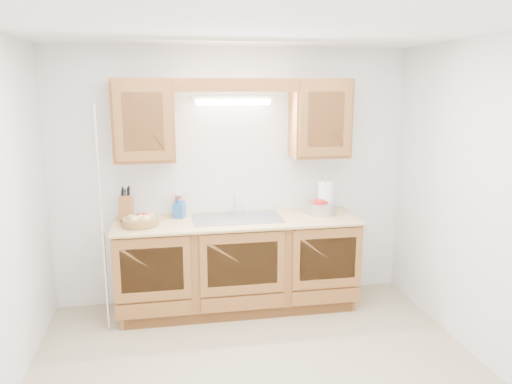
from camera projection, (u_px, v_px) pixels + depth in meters
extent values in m
plane|color=tan|center=(261.00, 375.00, 3.76)|extent=(3.50, 3.50, 0.00)
plane|color=white|center=(262.00, 28.00, 3.23)|extent=(3.50, 3.50, 0.00)
cube|color=silver|center=(233.00, 177.00, 4.94)|extent=(3.50, 0.02, 2.50)
cube|color=silver|center=(330.00, 306.00, 2.05)|extent=(3.50, 0.02, 2.50)
cube|color=silver|center=(487.00, 204.00, 3.80)|extent=(0.02, 3.00, 2.50)
cube|color=#A15D2F|center=(238.00, 264.00, 4.82)|extent=(2.20, 0.60, 0.86)
cube|color=#E4B478|center=(238.00, 221.00, 4.71)|extent=(2.30, 0.63, 0.04)
cube|color=#A15D2F|center=(144.00, 120.00, 4.51)|extent=(0.55, 0.33, 0.75)
cube|color=#A15D2F|center=(320.00, 118.00, 4.80)|extent=(0.55, 0.33, 0.75)
cube|color=#A15D2F|center=(237.00, 85.00, 4.45)|extent=(2.20, 0.05, 0.12)
cylinder|color=white|center=(234.00, 102.00, 4.69)|extent=(0.70, 0.05, 0.05)
cube|color=white|center=(233.00, 99.00, 4.71)|extent=(0.76, 0.06, 0.05)
cube|color=#9E9EA3|center=(237.00, 218.00, 4.73)|extent=(0.84, 0.46, 0.01)
cube|color=#9E9EA3|center=(215.00, 228.00, 4.71)|extent=(0.39, 0.40, 0.16)
cube|color=#9E9EA3|center=(259.00, 225.00, 4.78)|extent=(0.39, 0.40, 0.16)
cylinder|color=silver|center=(234.00, 211.00, 4.92)|extent=(0.06, 0.06, 0.04)
cylinder|color=silver|center=(234.00, 203.00, 4.90)|extent=(0.02, 0.02, 0.16)
cylinder|color=silver|center=(235.00, 196.00, 4.83)|extent=(0.02, 0.12, 0.02)
cylinder|color=white|center=(246.00, 207.00, 4.93)|extent=(0.03, 0.03, 0.12)
cylinder|color=silver|center=(102.00, 222.00, 4.24)|extent=(0.03, 0.03, 2.00)
cube|color=white|center=(325.00, 183.00, 5.12)|extent=(0.08, 0.01, 0.12)
cylinder|color=#A17E41|center=(141.00, 221.00, 4.49)|extent=(0.41, 0.41, 0.06)
sphere|color=#D8C67F|center=(134.00, 220.00, 4.44)|extent=(0.08, 0.08, 0.08)
sphere|color=#D8C67F|center=(146.00, 219.00, 4.45)|extent=(0.08, 0.08, 0.08)
sphere|color=tan|center=(150.00, 217.00, 4.53)|extent=(0.08, 0.08, 0.08)
sphere|color=red|center=(139.00, 217.00, 4.53)|extent=(0.07, 0.07, 0.07)
sphere|color=#72A53F|center=(131.00, 218.00, 4.49)|extent=(0.07, 0.07, 0.07)
sphere|color=#D8C67F|center=(141.00, 219.00, 4.47)|extent=(0.08, 0.08, 0.08)
sphere|color=red|center=(144.00, 216.00, 4.57)|extent=(0.07, 0.07, 0.07)
cube|color=#A15D2F|center=(126.00, 208.00, 4.66)|extent=(0.14, 0.20, 0.25)
cylinder|color=black|center=(122.00, 195.00, 4.60)|extent=(0.02, 0.04, 0.09)
cylinder|color=black|center=(125.00, 194.00, 4.61)|extent=(0.02, 0.04, 0.09)
cylinder|color=black|center=(129.00, 194.00, 4.61)|extent=(0.02, 0.04, 0.09)
cylinder|color=black|center=(123.00, 193.00, 4.64)|extent=(0.02, 0.04, 0.09)
cylinder|color=black|center=(128.00, 192.00, 4.65)|extent=(0.02, 0.04, 0.09)
cylinder|color=black|center=(122.00, 191.00, 4.67)|extent=(0.02, 0.04, 0.09)
cylinder|color=black|center=(129.00, 191.00, 4.68)|extent=(0.02, 0.04, 0.09)
cylinder|color=#DA510C|center=(179.00, 205.00, 4.83)|extent=(0.09, 0.09, 0.20)
cylinder|color=white|center=(178.00, 194.00, 4.81)|extent=(0.07, 0.07, 0.01)
imported|color=#225CAD|center=(179.00, 206.00, 4.75)|extent=(0.13, 0.13, 0.22)
cube|color=#CC333F|center=(179.00, 215.00, 4.86)|extent=(0.11, 0.07, 0.01)
cube|color=green|center=(179.00, 214.00, 4.86)|extent=(0.11, 0.07, 0.02)
cylinder|color=silver|center=(325.00, 212.00, 4.94)|extent=(0.18, 0.18, 0.01)
cylinder|color=silver|center=(325.00, 195.00, 4.90)|extent=(0.02, 0.02, 0.37)
cylinder|color=white|center=(325.00, 196.00, 4.90)|extent=(0.17, 0.17, 0.31)
sphere|color=silver|center=(326.00, 176.00, 4.86)|extent=(0.02, 0.02, 0.02)
cylinder|color=silver|center=(320.00, 208.00, 4.90)|extent=(0.40, 0.40, 0.11)
sphere|color=red|center=(317.00, 202.00, 4.88)|extent=(0.08, 0.08, 0.08)
sphere|color=red|center=(323.00, 201.00, 4.91)|extent=(0.08, 0.08, 0.08)
sphere|color=red|center=(321.00, 203.00, 4.85)|extent=(0.08, 0.08, 0.08)
sphere|color=red|center=(325.00, 202.00, 4.87)|extent=(0.08, 0.08, 0.08)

